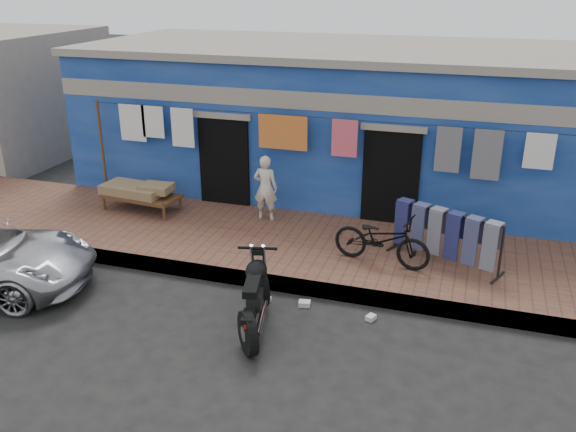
# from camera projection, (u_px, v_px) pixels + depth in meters

# --- Properties ---
(ground) EXTENTS (80.00, 80.00, 0.00)m
(ground) POSITION_uv_depth(u_px,v_px,m) (245.00, 341.00, 8.64)
(ground) COLOR black
(ground) RESTS_ON ground
(sidewalk) EXTENTS (28.00, 3.00, 0.25)m
(sidewalk) POSITION_uv_depth(u_px,v_px,m) (304.00, 248.00, 11.25)
(sidewalk) COLOR brown
(sidewalk) RESTS_ON ground
(curb) EXTENTS (28.00, 0.10, 0.25)m
(curb) POSITION_uv_depth(u_px,v_px,m) (280.00, 284.00, 9.97)
(curb) COLOR gray
(curb) RESTS_ON ground
(building) EXTENTS (12.20, 5.20, 3.36)m
(building) POSITION_uv_depth(u_px,v_px,m) (353.00, 119.00, 14.20)
(building) COLOR navy
(building) RESTS_ON ground
(clothesline) EXTENTS (10.06, 0.06, 2.10)m
(clothesline) POSITION_uv_depth(u_px,v_px,m) (308.00, 141.00, 11.81)
(clothesline) COLOR brown
(clothesline) RESTS_ON sidewalk
(seated_person) EXTENTS (0.49, 0.33, 1.32)m
(seated_person) POSITION_uv_depth(u_px,v_px,m) (266.00, 188.00, 12.03)
(seated_person) COLOR beige
(seated_person) RESTS_ON sidewalk
(bicycle) EXTENTS (1.74, 0.86, 1.08)m
(bicycle) POSITION_uv_depth(u_px,v_px,m) (382.00, 234.00, 10.20)
(bicycle) COLOR black
(bicycle) RESTS_ON sidewalk
(motorcycle) EXTENTS (1.34, 1.94, 1.08)m
(motorcycle) POSITION_uv_depth(u_px,v_px,m) (254.00, 295.00, 8.78)
(motorcycle) COLOR black
(motorcycle) RESTS_ON ground
(charpoy) EXTENTS (1.83, 1.12, 0.57)m
(charpoy) POSITION_uv_depth(u_px,v_px,m) (142.00, 197.00, 12.63)
(charpoy) COLOR brown
(charpoy) RESTS_ON sidewalk
(jeans_rack) EXTENTS (2.31, 1.83, 0.97)m
(jeans_rack) POSITION_uv_depth(u_px,v_px,m) (446.00, 236.00, 10.26)
(jeans_rack) COLOR black
(jeans_rack) RESTS_ON sidewalk
(litter_a) EXTENTS (0.20, 0.17, 0.08)m
(litter_a) POSITION_uv_depth(u_px,v_px,m) (304.00, 304.00, 9.54)
(litter_a) COLOR silver
(litter_a) RESTS_ON ground
(litter_b) EXTENTS (0.16, 0.18, 0.08)m
(litter_b) POSITION_uv_depth(u_px,v_px,m) (371.00, 318.00, 9.15)
(litter_b) COLOR silver
(litter_b) RESTS_ON ground
(litter_c) EXTENTS (0.17, 0.20, 0.07)m
(litter_c) POSITION_uv_depth(u_px,v_px,m) (265.00, 300.00, 9.64)
(litter_c) COLOR silver
(litter_c) RESTS_ON ground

